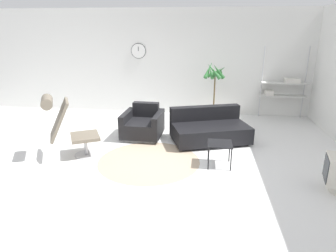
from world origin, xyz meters
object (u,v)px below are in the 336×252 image
potted_plant (214,90)px  shelf_unit (283,87)px  lounge_chair (65,122)px  armchair_red (143,125)px  couch_low (209,130)px  side_table (220,146)px

potted_plant → shelf_unit: bearing=14.1°
lounge_chair → armchair_red: size_ratio=1.30×
lounge_chair → couch_low: size_ratio=0.67×
armchair_red → shelf_unit: bearing=-148.4°
lounge_chair → side_table: lounge_chair is taller
shelf_unit → armchair_red: bearing=-150.8°
shelf_unit → lounge_chair: bearing=-145.1°
couch_low → potted_plant: bearing=-112.8°
lounge_chair → potted_plant: 3.81m
side_table → potted_plant: (-0.05, 2.68, 0.43)m
lounge_chair → armchair_red: lounge_chair is taller
armchair_red → side_table: armchair_red is taller
armchair_red → lounge_chair: bearing=50.3°
lounge_chair → potted_plant: (2.70, 2.68, 0.12)m
couch_low → side_table: (0.17, -1.19, 0.13)m
lounge_chair → couch_low: 2.88m
side_table → shelf_unit: 3.60m
lounge_chair → couch_low: (2.59, 1.19, -0.44)m
armchair_red → couch_low: bearing=179.2°
lounge_chair → armchair_red: (1.15, 1.27, -0.42)m
lounge_chair → potted_plant: potted_plant is taller
armchair_red → side_table: bearing=144.1°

